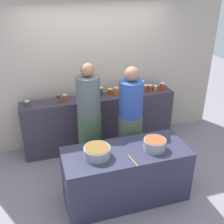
# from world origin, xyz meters

# --- Properties ---
(ground) EXTENTS (12.00, 12.00, 0.00)m
(ground) POSITION_xyz_m (0.00, 0.00, 0.00)
(ground) COLOR gray
(storefront_wall) EXTENTS (4.80, 0.12, 3.00)m
(storefront_wall) POSITION_xyz_m (0.00, 1.45, 1.50)
(storefront_wall) COLOR #B6A697
(storefront_wall) RESTS_ON ground
(display_shelf) EXTENTS (2.70, 0.36, 0.98)m
(display_shelf) POSITION_xyz_m (0.00, 1.10, 0.49)
(display_shelf) COLOR #38303F
(display_shelf) RESTS_ON ground
(prep_table) EXTENTS (1.70, 0.70, 0.79)m
(prep_table) POSITION_xyz_m (0.00, -0.30, 0.39)
(prep_table) COLOR #292A40
(prep_table) RESTS_ON ground
(preserve_jar_0) EXTENTS (0.07, 0.07, 0.10)m
(preserve_jar_0) POSITION_xyz_m (-1.20, 1.08, 1.03)
(preserve_jar_0) COLOR #364E30
(preserve_jar_0) RESTS_ON display_shelf
(preserve_jar_1) EXTENTS (0.08, 0.08, 0.12)m
(preserve_jar_1) POSITION_xyz_m (-0.70, 1.06, 1.04)
(preserve_jar_1) COLOR brown
(preserve_jar_1) RESTS_ON display_shelf
(preserve_jar_2) EXTENTS (0.07, 0.07, 0.12)m
(preserve_jar_2) POSITION_xyz_m (-0.59, 1.10, 1.04)
(preserve_jar_2) COLOR brown
(preserve_jar_2) RESTS_ON display_shelf
(preserve_jar_3) EXTENTS (0.08, 0.08, 0.14)m
(preserve_jar_3) POSITION_xyz_m (-0.24, 1.11, 1.05)
(preserve_jar_3) COLOR #3A5129
(preserve_jar_3) RESTS_ON display_shelf
(preserve_jar_4) EXTENTS (0.09, 0.09, 0.15)m
(preserve_jar_4) POSITION_xyz_m (0.04, 1.17, 1.06)
(preserve_jar_4) COLOR #275227
(preserve_jar_4) RESTS_ON display_shelf
(preserve_jar_5) EXTENTS (0.09, 0.09, 0.11)m
(preserve_jar_5) POSITION_xyz_m (0.21, 1.15, 1.04)
(preserve_jar_5) COLOR #AD3816
(preserve_jar_5) RESTS_ON display_shelf
(preserve_jar_6) EXTENTS (0.08, 0.08, 0.13)m
(preserve_jar_6) POSITION_xyz_m (0.31, 1.12, 1.05)
(preserve_jar_6) COLOR #C9670E
(preserve_jar_6) RESTS_ON display_shelf
(preserve_jar_7) EXTENTS (0.08, 0.08, 0.13)m
(preserve_jar_7) POSITION_xyz_m (0.49, 1.13, 1.05)
(preserve_jar_7) COLOR #265622
(preserve_jar_7) RESTS_ON display_shelf
(preserve_jar_8) EXTENTS (0.07, 0.07, 0.12)m
(preserve_jar_8) POSITION_xyz_m (0.71, 1.12, 1.04)
(preserve_jar_8) COLOR #431859
(preserve_jar_8) RESTS_ON display_shelf
(preserve_jar_9) EXTENTS (0.09, 0.09, 0.12)m
(preserve_jar_9) POSITION_xyz_m (0.85, 1.11, 1.04)
(preserve_jar_9) COLOR #A82E1A
(preserve_jar_9) RESTS_ON display_shelf
(preserve_jar_10) EXTENTS (0.08, 0.08, 0.11)m
(preserve_jar_10) POSITION_xyz_m (0.96, 1.13, 1.04)
(preserve_jar_10) COLOR brown
(preserve_jar_10) RESTS_ON display_shelf
(preserve_jar_11) EXTENTS (0.07, 0.07, 0.10)m
(preserve_jar_11) POSITION_xyz_m (1.05, 1.09, 1.03)
(preserve_jar_11) COLOR orange
(preserve_jar_11) RESTS_ON display_shelf
(preserve_jar_12) EXTENTS (0.08, 0.08, 0.14)m
(preserve_jar_12) POSITION_xyz_m (1.18, 1.08, 1.05)
(preserve_jar_12) COLOR #A62718
(preserve_jar_12) RESTS_ON display_shelf
(cooking_pot_left) EXTENTS (0.34, 0.34, 0.14)m
(cooking_pot_left) POSITION_xyz_m (-0.40, -0.31, 0.85)
(cooking_pot_left) COLOR gray
(cooking_pot_left) RESTS_ON prep_table
(cooking_pot_center) EXTENTS (0.30, 0.30, 0.15)m
(cooking_pot_center) POSITION_xyz_m (0.38, -0.37, 0.86)
(cooking_pot_center) COLOR gray
(cooking_pot_center) RESTS_ON prep_table
(wooden_spoon) EXTENTS (0.05, 0.25, 0.02)m
(wooden_spoon) POSITION_xyz_m (0.00, -0.54, 0.79)
(wooden_spoon) COLOR #9E703D
(wooden_spoon) RESTS_ON prep_table
(cook_with_tongs) EXTENTS (0.37, 0.37, 1.77)m
(cook_with_tongs) POSITION_xyz_m (-0.31, 0.55, 0.80)
(cook_with_tongs) COLOR #3F5B3E
(cook_with_tongs) RESTS_ON ground
(cook_in_cap) EXTENTS (0.38, 0.38, 1.71)m
(cook_in_cap) POSITION_xyz_m (0.31, 0.38, 0.77)
(cook_in_cap) COLOR #4E5C47
(cook_in_cap) RESTS_ON ground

